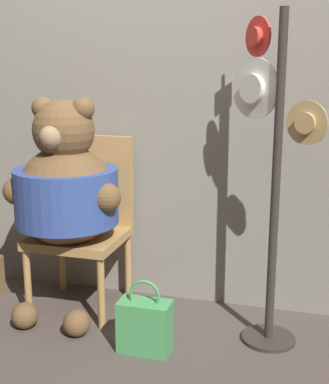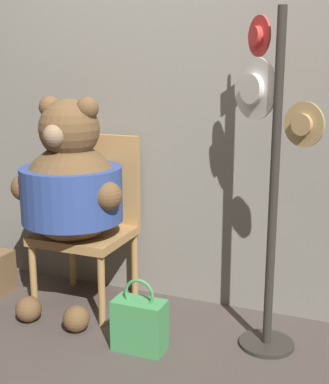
# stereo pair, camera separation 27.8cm
# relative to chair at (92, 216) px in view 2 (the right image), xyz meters

# --- Properties ---
(ground_plane) EXTENTS (14.00, 14.00, 0.00)m
(ground_plane) POSITION_rel_chair_xyz_m (0.42, -0.54, -0.53)
(ground_plane) COLOR #4C423D
(wall_back) EXTENTS (8.00, 0.10, 2.43)m
(wall_back) POSITION_rel_chair_xyz_m (0.42, 0.25, 0.69)
(wall_back) COLOR gray
(wall_back) RESTS_ON ground_plane
(chair) EXTENTS (0.51, 0.48, 1.00)m
(chair) POSITION_rel_chair_xyz_m (0.00, 0.00, 0.00)
(chair) COLOR #B2844C
(chair) RESTS_ON ground_plane
(teddy_bear) EXTENTS (0.69, 0.61, 1.24)m
(teddy_bear) POSITION_rel_chair_xyz_m (-0.03, -0.17, 0.21)
(teddy_bear) COLOR brown
(teddy_bear) RESTS_ON ground_plane
(hat_display_rack) EXTENTS (0.48, 0.36, 1.66)m
(hat_display_rack) POSITION_rel_chair_xyz_m (1.07, -0.14, 0.41)
(hat_display_rack) COLOR #332D28
(hat_display_rack) RESTS_ON ground_plane
(handbag_on_ground) EXTENTS (0.26, 0.14, 0.38)m
(handbag_on_ground) POSITION_rel_chair_xyz_m (0.52, -0.46, -0.39)
(handbag_on_ground) COLOR #479E56
(handbag_on_ground) RESTS_ON ground_plane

